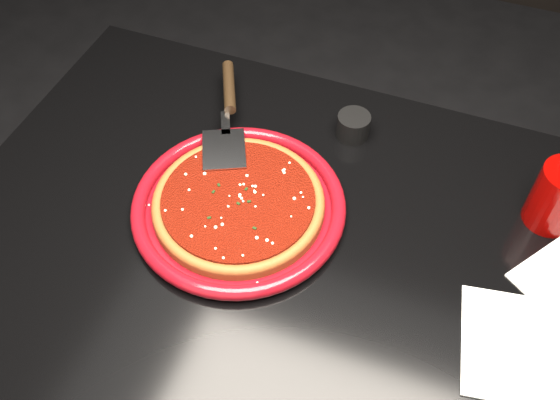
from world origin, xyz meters
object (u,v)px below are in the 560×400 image
object	(u,v)px
pizza_server	(228,114)
plate	(239,206)
cup	(558,197)
table	(307,359)
ramekin	(353,126)

from	to	relation	value
pizza_server	plate	bearing A→B (deg)	-86.99
cup	pizza_server	bearing A→B (deg)	-179.69
table	cup	size ratio (longest dim) A/B	10.80
table	pizza_server	world-z (taller)	pizza_server
cup	table	bearing A→B (deg)	-148.06
table	ramekin	bearing A→B (deg)	94.79
cup	ramekin	bearing A→B (deg)	168.75
pizza_server	ramekin	size ratio (longest dim) A/B	5.23
table	cup	distance (m)	0.58
table	ramekin	size ratio (longest dim) A/B	20.42
plate	pizza_server	world-z (taller)	pizza_server
pizza_server	cup	xyz separation A→B (m)	(0.56, 0.00, 0.01)
table	ramekin	distance (m)	0.48
table	cup	xyz separation A→B (m)	(0.32, 0.20, 0.43)
cup	ramekin	size ratio (longest dim) A/B	1.89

